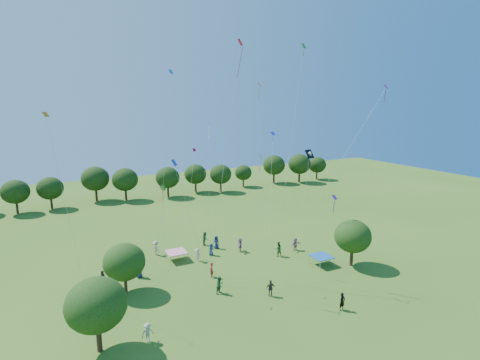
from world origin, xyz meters
name	(u,v)px	position (x,y,z in m)	size (l,w,h in m)	color
near_tree_west	(96,305)	(-13.85, 9.78, 3.76)	(4.44, 4.44, 5.76)	#422B19
near_tree_north	(124,262)	(-10.46, 18.01, 3.18)	(4.01, 4.01, 4.99)	#422B19
near_tree_east	(353,236)	(13.65, 12.84, 3.51)	(4.12, 4.12, 5.37)	#422B19
treeline	(135,178)	(-1.73, 55.43, 4.09)	(88.01, 8.77, 6.77)	#422B19
tent_red_stripe	(176,252)	(-3.70, 23.26, 1.04)	(2.20, 2.20, 1.10)	#E21A46
tent_blue	(322,256)	(10.70, 14.48, 1.04)	(2.20, 2.20, 1.10)	#1852A0
man_in_black	(342,302)	(6.14, 5.98, 0.83)	(0.62, 0.40, 1.66)	black
crowd_person_0	(211,249)	(0.55, 22.82, 0.76)	(0.75, 0.41, 1.52)	navy
crowd_person_1	(112,267)	(-11.09, 22.56, 0.95)	(0.71, 0.46, 1.90)	maroon
crowd_person_2	(220,285)	(-2.34, 13.71, 0.86)	(0.85, 0.46, 1.72)	#214D25
crowd_person_3	(148,333)	(-10.39, 9.24, 0.79)	(1.04, 0.47, 1.59)	#B0AF8D
crowd_person_4	(271,288)	(1.78, 11.03, 0.82)	(0.96, 0.43, 1.63)	#413B34
crowd_person_5	(240,245)	(4.20, 22.28, 0.87)	(1.63, 0.58, 1.74)	#965785
crowd_person_6	(216,242)	(1.97, 24.57, 0.84)	(0.83, 0.45, 1.67)	navy
crowd_person_7	(211,270)	(-1.72, 17.31, 0.83)	(0.62, 0.40, 1.65)	maroon
crowd_person_8	(205,239)	(1.14, 26.29, 0.90)	(0.89, 0.48, 1.80)	#225033
crowd_person_9	(156,248)	(-5.43, 25.98, 0.88)	(1.15, 0.52, 1.77)	#B8A493
crowd_person_10	(103,279)	(-12.33, 20.16, 0.89)	(1.05, 0.48, 1.78)	#3D3331
crowd_person_11	(295,244)	(10.61, 19.49, 0.80)	(1.50, 0.53, 1.60)	#874F6C
crowd_person_12	(139,270)	(-8.58, 20.74, 0.87)	(0.86, 0.46, 1.74)	navy
crowd_person_13	(87,293)	(-13.95, 17.86, 0.90)	(0.67, 0.43, 1.81)	maroon
crowd_person_14	(278,249)	(7.68, 18.91, 0.92)	(0.91, 0.49, 1.84)	#2A5825
crowd_person_15	(197,255)	(-1.63, 21.83, 0.78)	(1.02, 0.46, 1.57)	beige
pirate_kite	(309,156)	(10.40, 17.00, 12.29)	(4.83, 4.19, 11.70)	black
red_high_kite	(235,85)	(1.44, 17.98, 19.99)	(5.04, 2.85, 23.26)	red
small_kite_0	(192,171)	(0.50, 28.83, 9.50)	(3.25, 4.48, 11.05)	red
small_kite_1	(263,182)	(4.05, 16.50, 9.93)	(0.71, 3.99, 11.44)	orange
small_kite_2	(206,191)	(0.76, 24.77, 7.57)	(0.34, 0.74, 8.93)	#F8FC16
small_kite_3	(163,194)	(-4.30, 25.95, 7.52)	(0.81, 1.10, 7.23)	#178120
small_kite_4	(272,152)	(12.21, 27.97, 11.46)	(5.63, 8.13, 12.89)	#1622E4
small_kite_5	(353,141)	(9.72, 9.57, 14.63)	(9.20, 5.11, 18.54)	#821895
small_kite_6	(209,154)	(-2.59, 15.36, 13.53)	(0.75, 0.68, 15.39)	white
small_kite_7	(167,130)	(-5.02, 20.64, 15.52)	(2.88, 1.61, 20.24)	#0C76BC
small_kite_8	(259,123)	(6.12, 21.11, 16.00)	(0.72, 0.99, 19.24)	#DE510D
small_kite_9	(163,196)	(-4.42, 25.69, 7.42)	(0.66, 0.81, 7.17)	#F0A70C
small_kite_10	(56,162)	(-15.48, 18.10, 13.23)	(2.06, 1.76, 16.15)	#C67711
small_kite_11	(296,104)	(6.72, 14.73, 18.07)	(4.75, 2.36, 22.79)	#2B7F17
small_kite_12	(180,180)	(-5.22, 16.33, 11.02)	(3.01, 2.17, 11.70)	#1241B7
small_kite_13	(325,211)	(7.35, 10.33, 7.97)	(4.68, 4.04, 8.26)	#661BA5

